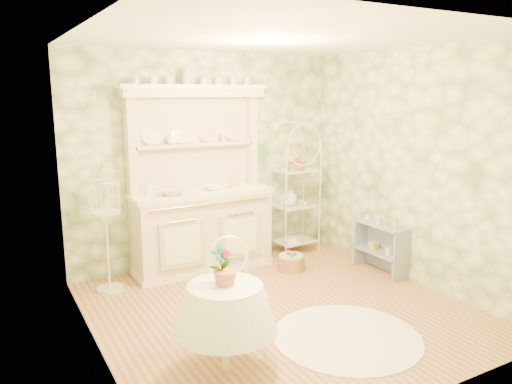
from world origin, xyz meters
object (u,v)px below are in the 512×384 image
bakers_rack (295,183)px  cafe_chair (238,311)px  round_table (226,330)px  floor_basket (291,262)px  birdcage_stand (107,233)px  kitchen_dresser (201,180)px  side_shelf (380,247)px

bakers_rack → cafe_chair: size_ratio=2.32×
bakers_rack → cafe_chair: bearing=-138.0°
cafe_chair → round_table: bearing=-136.6°
bakers_rack → floor_basket: bakers_rack is taller
birdcage_stand → round_table: bearing=-78.2°
kitchen_dresser → bakers_rack: kitchen_dresser is taller
kitchen_dresser → side_shelf: kitchen_dresser is taller
cafe_chair → floor_basket: 2.21m
round_table → floor_basket: (1.71, 1.64, -0.23)m
kitchen_dresser → bakers_rack: 1.41m
cafe_chair → floor_basket: bearing=57.5°
round_table → bakers_rack: bearing=46.2°
bakers_rack → floor_basket: bearing=-131.9°
round_table → birdcage_stand: birdcage_stand is taller
bakers_rack → birdcage_stand: (-2.61, -0.17, -0.30)m
side_shelf → round_table: round_table is taller
cafe_chair → bakers_rack: bearing=59.7°
bakers_rack → round_table: (-2.17, -2.26, -0.64)m
birdcage_stand → bakers_rack: bearing=3.7°
kitchen_dresser → cafe_chair: 2.35m
kitchen_dresser → birdcage_stand: 1.30m
bakers_rack → floor_basket: size_ratio=6.35×
side_shelf → floor_basket: 1.12m
side_shelf → birdcage_stand: 3.27m
kitchen_dresser → round_table: (-0.77, -2.24, -0.81)m
kitchen_dresser → bakers_rack: bearing=0.7°
kitchen_dresser → birdcage_stand: kitchen_dresser is taller
floor_basket → round_table: bearing=-136.1°
kitchen_dresser → cafe_chair: size_ratio=2.74×
kitchen_dresser → side_shelf: 2.37m
kitchen_dresser → birdcage_stand: (-1.20, -0.15, -0.47)m
cafe_chair → floor_basket: size_ratio=2.74×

